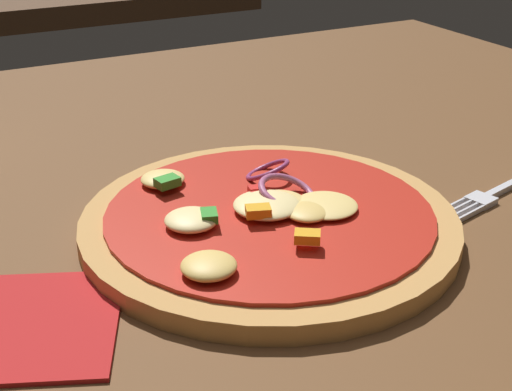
# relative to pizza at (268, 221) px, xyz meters

# --- Properties ---
(dining_table) EXTENTS (1.15, 0.97, 0.04)m
(dining_table) POSITION_rel_pizza_xyz_m (-0.04, 0.02, -0.03)
(dining_table) COLOR brown
(dining_table) RESTS_ON ground
(pizza) EXTENTS (0.26, 0.26, 0.03)m
(pizza) POSITION_rel_pizza_xyz_m (0.00, 0.00, 0.00)
(pizza) COLOR tan
(pizza) RESTS_ON dining_table
(fork) EXTENTS (0.16, 0.05, 0.01)m
(fork) POSITION_rel_pizza_xyz_m (0.19, -0.03, -0.01)
(fork) COLOR silver
(fork) RESTS_ON dining_table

